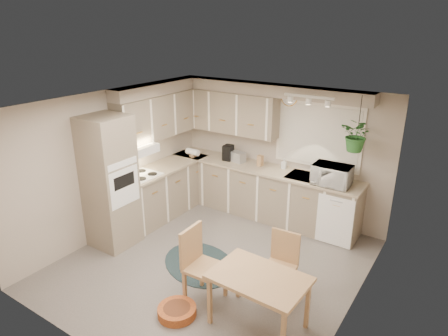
{
  "coord_description": "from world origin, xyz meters",
  "views": [
    {
      "loc": [
        2.95,
        -4.15,
        3.4
      ],
      "look_at": [
        -0.17,
        0.55,
        1.31
      ],
      "focal_mm": 32.0,
      "sensor_mm": 36.0,
      "label": 1
    }
  ],
  "objects_px": {
    "chair_back": "(279,267)",
    "microwave": "(332,173)",
    "dining_table": "(258,301)",
    "chair_left": "(205,266)",
    "pet_bed": "(177,311)",
    "braided_rug": "(200,264)"
  },
  "relations": [
    {
      "from": "dining_table",
      "to": "pet_bed",
      "type": "bearing_deg",
      "value": -156.24
    },
    {
      "from": "chair_left",
      "to": "microwave",
      "type": "bearing_deg",
      "value": 161.24
    },
    {
      "from": "chair_back",
      "to": "microwave",
      "type": "height_order",
      "value": "microwave"
    },
    {
      "from": "chair_back",
      "to": "braided_rug",
      "type": "xyz_separation_m",
      "value": [
        -1.29,
        0.01,
        -0.43
      ]
    },
    {
      "from": "braided_rug",
      "to": "microwave",
      "type": "xyz_separation_m",
      "value": [
        1.28,
        1.83,
        1.14
      ]
    },
    {
      "from": "braided_rug",
      "to": "microwave",
      "type": "bearing_deg",
      "value": 55.03
    },
    {
      "from": "braided_rug",
      "to": "microwave",
      "type": "relative_size",
      "value": 2.17
    },
    {
      "from": "dining_table",
      "to": "chair_back",
      "type": "distance_m",
      "value": 0.63
    },
    {
      "from": "dining_table",
      "to": "braided_rug",
      "type": "relative_size",
      "value": 0.84
    },
    {
      "from": "dining_table",
      "to": "pet_bed",
      "type": "distance_m",
      "value": 1.03
    },
    {
      "from": "chair_left",
      "to": "pet_bed",
      "type": "xyz_separation_m",
      "value": [
        -0.11,
        -0.45,
        -0.44
      ]
    },
    {
      "from": "dining_table",
      "to": "chair_left",
      "type": "xyz_separation_m",
      "value": [
        -0.8,
        0.05,
        0.15
      ]
    },
    {
      "from": "chair_back",
      "to": "braided_rug",
      "type": "height_order",
      "value": "chair_back"
    },
    {
      "from": "dining_table",
      "to": "microwave",
      "type": "height_order",
      "value": "microwave"
    },
    {
      "from": "braided_rug",
      "to": "pet_bed",
      "type": "distance_m",
      "value": 1.12
    },
    {
      "from": "dining_table",
      "to": "microwave",
      "type": "distance_m",
      "value": 2.58
    },
    {
      "from": "microwave",
      "to": "braided_rug",
      "type": "bearing_deg",
      "value": -126.57
    },
    {
      "from": "dining_table",
      "to": "pet_bed",
      "type": "xyz_separation_m",
      "value": [
        -0.91,
        -0.4,
        -0.29
      ]
    },
    {
      "from": "chair_left",
      "to": "microwave",
      "type": "distance_m",
      "value": 2.6
    },
    {
      "from": "braided_rug",
      "to": "dining_table",
      "type": "bearing_deg",
      "value": -25.29
    },
    {
      "from": "chair_left",
      "to": "pet_bed",
      "type": "bearing_deg",
      "value": -15.08
    },
    {
      "from": "pet_bed",
      "to": "microwave",
      "type": "bearing_deg",
      "value": 73.44
    }
  ]
}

